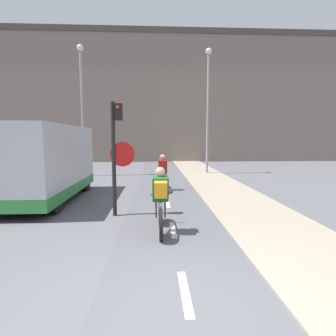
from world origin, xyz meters
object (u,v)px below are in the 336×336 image
Objects in this scene: street_lamp_far at (82,98)px; cyclist_near at (160,202)px; cyclist_far at (163,174)px; traffic_light_pole at (117,146)px; street_lamp_sidewalk at (208,99)px; van at (46,164)px.

street_lamp_far is 4.20× the size of cyclist_near.
street_lamp_far reaches higher than cyclist_far.
street_lamp_sidewalk is at bearing 64.08° from traffic_light_pole.
street_lamp_sidewalk is 1.48× the size of van.
street_lamp_sidewalk is 7.00m from cyclist_far.
street_lamp_far is at bearing 110.74° from traffic_light_pole.
street_lamp_sidewalk is (7.22, 0.61, 0.07)m from street_lamp_far.
traffic_light_pole reaches higher than van.
cyclist_near is (-3.03, -9.98, -3.75)m from street_lamp_sidewalk.
cyclist_near is at bearing -49.88° from traffic_light_pole.
cyclist_far is at bearing 87.78° from cyclist_near.
cyclist_near is at bearing -40.48° from van.
cyclist_near is at bearing -92.22° from cyclist_far.
street_lamp_sidewalk is at bearing 4.86° from street_lamp_far.
street_lamp_far is 7.32m from cyclist_far.
cyclist_far is (1.34, 3.46, -1.25)m from traffic_light_pole.
street_lamp_far is 0.98× the size of street_lamp_sidewalk.
cyclist_far is 4.36m from van.
cyclist_far is at bearing 68.82° from traffic_light_pole.
street_lamp_far reaches higher than traffic_light_pole.
street_lamp_sidewalk is (4.19, 8.61, 2.54)m from traffic_light_pole.
street_lamp_far is at bearing 133.96° from cyclist_far.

